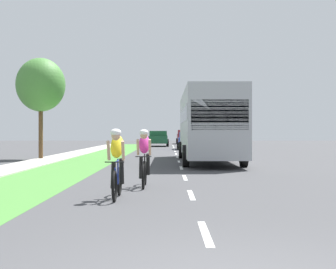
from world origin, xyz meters
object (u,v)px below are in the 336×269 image
at_px(bus_silver, 207,123).
at_px(pickup_dark_green, 158,139).
at_px(street_tree_near, 40,85).
at_px(sedan_blue, 188,141).
at_px(cyclist_lead, 116,163).
at_px(suv_maroon, 184,137).
at_px(cyclist_trailing, 144,157).

xyz_separation_m(bus_silver, pickup_dark_green, (-3.04, 26.57, -1.15)).
bearing_deg(street_tree_near, pickup_dark_green, 76.03).
distance_m(sedan_blue, pickup_dark_green, 9.56).
height_order(cyclist_lead, street_tree_near, street_tree_near).
height_order(sedan_blue, pickup_dark_green, pickup_dark_green).
distance_m(bus_silver, pickup_dark_green, 26.77).
bearing_deg(suv_maroon, cyclist_lead, -93.71).
xyz_separation_m(suv_maroon, street_tree_near, (-9.24, -35.11, 3.17)).
relative_size(cyclist_lead, cyclist_trailing, 1.00).
relative_size(bus_silver, pickup_dark_green, 2.27).
xyz_separation_m(sedan_blue, pickup_dark_green, (-2.82, 9.14, 0.06)).
bearing_deg(sedan_blue, bus_silver, -89.27).
height_order(pickup_dark_green, street_tree_near, street_tree_near).
bearing_deg(bus_silver, cyclist_trailing, -103.32).
bearing_deg(street_tree_near, cyclist_lead, -69.37).
distance_m(cyclist_lead, sedan_blue, 31.13).
xyz_separation_m(cyclist_trailing, bus_silver, (2.66, 11.26, 1.17)).
relative_size(sedan_blue, pickup_dark_green, 0.84).
bearing_deg(pickup_dark_green, cyclist_lead, -90.18).
bearing_deg(pickup_dark_green, bus_silver, -83.47).
distance_m(cyclist_trailing, pickup_dark_green, 37.83).
distance_m(cyclist_trailing, suv_maroon, 48.66).
xyz_separation_m(cyclist_lead, sedan_blue, (2.94, 30.99, -0.04)).
bearing_deg(sedan_blue, pickup_dark_green, 107.14).
relative_size(sedan_blue, suv_maroon, 0.91).
bearing_deg(pickup_dark_green, sedan_blue, -72.86).
xyz_separation_m(pickup_dark_green, street_tree_near, (-6.06, -24.36, 3.29)).
relative_size(bus_silver, suv_maroon, 2.47).
bearing_deg(bus_silver, sedan_blue, 90.73).
height_order(cyclist_trailing, pickup_dark_green, pickup_dark_green).
relative_size(cyclist_lead, bus_silver, 0.15).
bearing_deg(street_tree_near, cyclist_trailing, -64.45).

